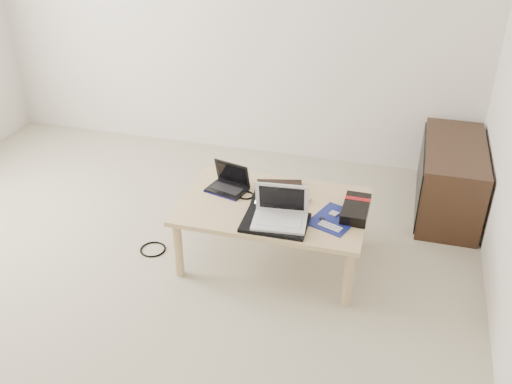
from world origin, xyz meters
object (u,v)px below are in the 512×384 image
(gpu_box, at_px, (356,209))
(white_laptop, at_px, (280,213))
(coffee_table, at_px, (273,211))
(media_cabinet, at_px, (449,178))
(netbook, at_px, (229,184))

(gpu_box, bearing_deg, white_laptop, -151.88)
(gpu_box, bearing_deg, coffee_table, -176.42)
(media_cabinet, height_order, netbook, netbook)
(white_laptop, xyz_separation_m, gpu_box, (0.40, 0.21, -0.03))
(coffee_table, distance_m, media_cabinet, 1.37)
(netbook, bearing_deg, media_cabinet, 30.45)
(media_cabinet, bearing_deg, gpu_box, -122.89)
(coffee_table, bearing_deg, netbook, 162.03)
(media_cabinet, height_order, white_laptop, white_laptop)
(coffee_table, distance_m, netbook, 0.34)
(coffee_table, height_order, media_cabinet, media_cabinet)
(netbook, relative_size, white_laptop, 0.85)
(white_laptop, bearing_deg, coffee_table, 114.64)
(coffee_table, relative_size, gpu_box, 3.75)
(media_cabinet, relative_size, gpu_box, 3.07)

